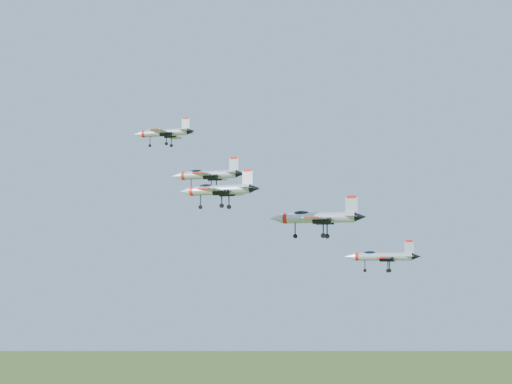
# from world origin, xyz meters

# --- Properties ---
(jet_lead) EXTENTS (12.12, 10.04, 3.24)m
(jet_lead) POSITION_xyz_m (-23.44, 12.74, 147.78)
(jet_lead) COLOR silver
(jet_left_high) EXTENTS (12.34, 10.23, 3.30)m
(jet_left_high) POSITION_xyz_m (-10.65, -2.06, 137.95)
(jet_left_high) COLOR silver
(jet_right_high) EXTENTS (12.34, 10.37, 3.31)m
(jet_right_high) POSITION_xyz_m (-5.33, -14.53, 134.22)
(jet_right_high) COLOR silver
(jet_left_low) EXTENTS (12.00, 9.93, 3.21)m
(jet_left_low) POSITION_xyz_m (15.60, 6.18, 125.26)
(jet_left_low) COLOR silver
(jet_right_low) EXTENTS (13.85, 11.49, 3.70)m
(jet_right_low) POSITION_xyz_m (7.51, -9.76, 130.54)
(jet_right_low) COLOR silver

